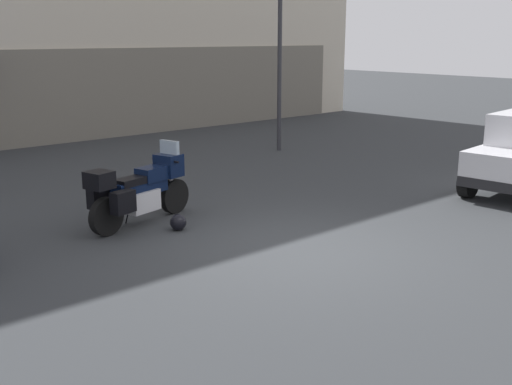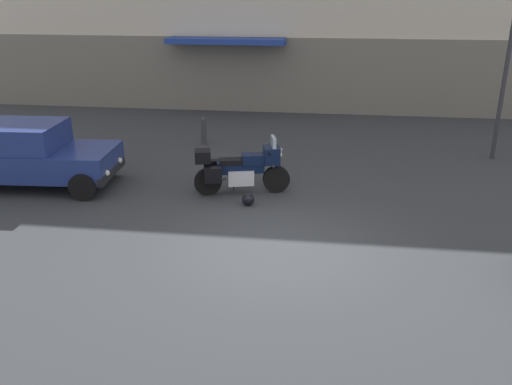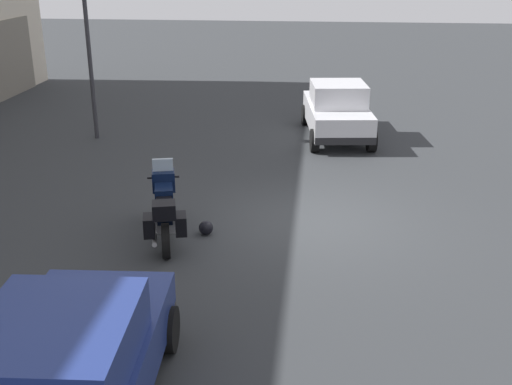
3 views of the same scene
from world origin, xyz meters
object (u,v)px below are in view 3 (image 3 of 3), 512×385
Objects in this scene: helmet at (206,228)px; car_hatchback_near at (337,111)px; motorcycle at (165,209)px; streetlamp_curbside at (93,37)px; car_sedan_far at (59,384)px.

car_hatchback_near reaches higher than helmet.
motorcycle is 0.46× the size of streetlamp_curbside.
streetlamp_curbside is at bearing 89.73° from car_hatchback_near.
car_hatchback_near is 0.86× the size of car_sedan_far.
helmet is at bearing -82.09° from motorcycle.
helmet is 5.68m from car_sedan_far.
helmet is 8.16m from streetlamp_curbside.
motorcycle is 8.15m from car_hatchback_near.
motorcycle is at bearing -1.72° from car_sedan_far.
motorcycle is 7.95× the size of helmet.
motorcycle is 0.56× the size of car_hatchback_near.
car_sedan_far is (-5.61, 0.56, 0.64)m from helmet.
motorcycle is 5.33m from car_sedan_far.
streetlamp_curbside is (6.37, 4.28, 2.79)m from helmet.
motorcycle reaches higher than helmet.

